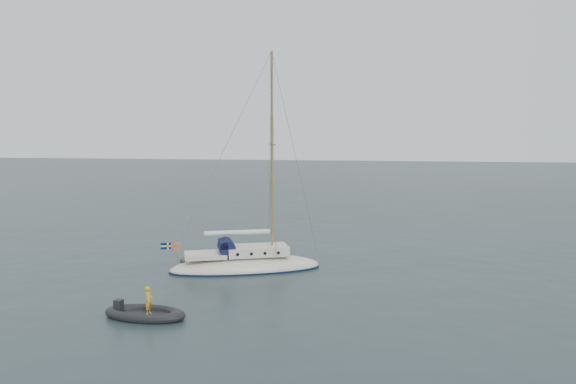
# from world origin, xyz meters

# --- Properties ---
(ground) EXTENTS (300.00, 300.00, 0.00)m
(ground) POSITION_xyz_m (0.00, 0.00, 0.00)
(ground) COLOR black
(ground) RESTS_ON ground
(sailboat) EXTENTS (9.53, 2.85, 13.57)m
(sailboat) POSITION_xyz_m (-3.80, 1.02, 1.03)
(sailboat) COLOR silver
(sailboat) RESTS_ON ground
(dinghy) EXTENTS (2.77, 1.25, 0.40)m
(dinghy) POSITION_xyz_m (-7.11, 2.32, 0.17)
(dinghy) COLOR #4A4A4E
(dinghy) RESTS_ON ground
(rib) EXTENTS (3.82, 1.74, 1.47)m
(rib) POSITION_xyz_m (-5.88, -8.42, 0.23)
(rib) COLOR black
(rib) RESTS_ON ground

